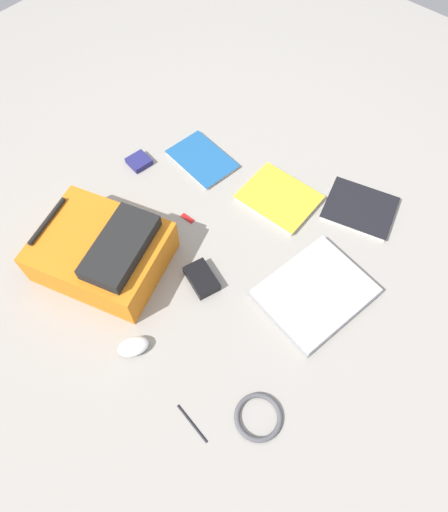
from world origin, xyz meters
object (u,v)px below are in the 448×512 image
Objects in this scene: book_blue at (360,208)px; cable_coil at (258,417)px; earbud_pouch at (139,161)px; backpack at (103,251)px; computer_mouse at (133,347)px; power_brick at (202,279)px; pen_black at (192,423)px; book_manual at (279,198)px; laptop at (315,292)px; usb_stick at (187,218)px; book_comic at (202,159)px.

book_blue is 0.84m from cable_coil.
earbud_pouch is at bearing 115.89° from book_blue.
computer_mouse is at bearing -117.36° from backpack.
pen_black is (-0.36, -0.29, -0.01)m from power_brick.
book_blue is 2.37× the size of power_brick.
book_manual reaches higher than cable_coil.
book_blue is at bearing 12.55° from cable_coil.
laptop reaches higher than book_manual.
laptop is at bearing -84.09° from usb_stick.
book_manual is 2.21× the size of power_brick.
pen_black is (-0.76, -0.66, -0.00)m from book_comic.
backpack is 0.94m from book_blue.
computer_mouse is 0.43m from cable_coil.
backpack is 0.47m from earbud_pouch.
earbud_pouch reaches higher than book_blue.
computer_mouse is 0.70× the size of cable_coil.
book_manual is 0.35m from usb_stick.
power_brick reaches higher than cable_coil.
book_comic is at bearing 147.60° from computer_mouse.
computer_mouse reaches higher than cable_coil.
book_blue is at bearing 3.03° from pen_black.
backpack is at bearing -146.86° from earbud_pouch.
backpack is 3.50× the size of cable_coil.
book_comic is 0.54m from power_brick.
book_manual is at bearing -24.52° from backpack.
power_brick is at bearing 120.81° from computer_mouse.
usb_stick is (-0.07, -0.33, -0.01)m from earbud_pouch.
book_manual is (0.61, -0.28, -0.07)m from backpack.
power_brick is at bearing -178.10° from book_manual.
laptop reaches higher than usb_stick.
earbud_pouch reaches higher than pen_black.
backpack is at bearing 85.35° from cable_coil.
book_blue is at bearing -58.02° from book_manual.
earbud_pouch is at bearing 134.57° from book_comic.
cable_coil is at bearing -166.15° from laptop.
usb_stick is (0.38, 0.64, -0.00)m from cable_coil.
book_blue is 2.21× the size of pen_black.
book_comic is 2.86× the size of computer_mouse.
computer_mouse reaches higher than book_blue.
computer_mouse reaches higher than usb_stick.
laptop is at bearing -56.48° from power_brick.
backpack reaches higher than book_manual.
book_manual is at bearing 121.62° from computer_mouse.
cable_coil reaches higher than usb_stick.
laptop is at bearing -58.56° from backpack.
computer_mouse is (-0.52, 0.31, 0.00)m from laptop.
cable_coil is at bearing -117.46° from power_brick.
usb_stick is (-0.45, 0.46, -0.01)m from book_blue.
laptop is at bearing -2.66° from pen_black.
laptop is 0.54m from usb_stick.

